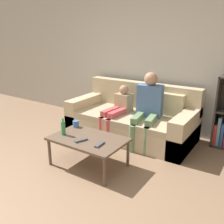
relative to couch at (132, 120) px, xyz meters
name	(u,v)px	position (x,y,z in m)	size (l,w,h in m)	color
ground_plane	(39,195)	(-0.04, -2.02, -0.28)	(22.00, 22.00, 0.00)	#84664C
wall_back	(148,56)	(-0.04, 0.58, 1.02)	(12.00, 0.06, 2.60)	#B7B2A8
couch	(132,120)	(0.00, 0.00, 0.00)	(2.09, 0.99, 0.87)	tan
coffee_table	(88,141)	(0.01, -1.21, 0.08)	(0.97, 0.62, 0.40)	brown
person_adult	(148,104)	(0.33, -0.10, 0.37)	(0.46, 0.71, 1.13)	#66845B
person_child	(118,109)	(-0.19, -0.16, 0.22)	(0.30, 0.68, 0.87)	#C6474C
cup_near	(76,124)	(-0.38, -1.00, 0.16)	(0.09, 0.09, 0.09)	#3D70B2
tv_remote_0	(100,144)	(0.27, -1.31, 0.13)	(0.06, 0.17, 0.02)	#47474C
tv_remote_1	(81,140)	(0.00, -1.34, 0.13)	(0.11, 0.18, 0.02)	#47474C
bottle	(63,128)	(-0.33, -1.31, 0.22)	(0.06, 0.06, 0.23)	#33844C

